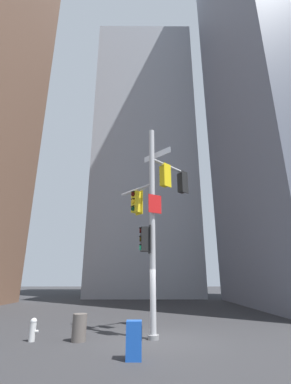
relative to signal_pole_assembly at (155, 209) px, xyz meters
The scene contains 6 objects.
ground 5.13m from the signal_pole_assembly, 110.88° to the right, with size 120.00×120.00×0.00m, color #2D2D30.
building_mid_block 28.43m from the signal_pole_assembly, 91.07° to the left, with size 13.38×13.38×37.99m, color #9399A3.
signal_pole_assembly is the anchor object (origin of this frame).
fire_hydrant 6.59m from the signal_pole_assembly, behind, with size 0.33×0.23×0.78m.
newspaper_box 5.54m from the signal_pole_assembly, 104.80° to the right, with size 0.45×0.36×1.01m.
trash_bin 5.51m from the signal_pole_assembly, 166.05° to the right, with size 0.51×0.51×0.92m, color #59514C.
Camera 1 is at (-0.35, -10.93, 2.20)m, focal length 24.47 mm.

